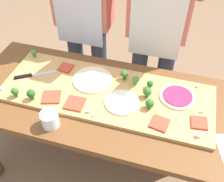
# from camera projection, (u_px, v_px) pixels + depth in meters

# --- Properties ---
(ground_plane) EXTENTS (8.00, 8.00, 0.00)m
(ground_plane) POSITION_uv_depth(u_px,v_px,m) (105.00, 163.00, 2.09)
(ground_plane) COLOR brown
(prep_table) EXTENTS (1.67, 0.73, 0.76)m
(prep_table) POSITION_uv_depth(u_px,v_px,m) (102.00, 109.00, 1.63)
(prep_table) COLOR brown
(prep_table) RESTS_ON ground
(cutting_board) EXTENTS (1.27, 0.46, 0.02)m
(cutting_board) POSITION_uv_depth(u_px,v_px,m) (106.00, 93.00, 1.57)
(cutting_board) COLOR tan
(cutting_board) RESTS_ON prep_table
(chefs_knife) EXTENTS (0.25, 0.18, 0.02)m
(chefs_knife) POSITION_uv_depth(u_px,v_px,m) (31.00, 75.00, 1.65)
(chefs_knife) COLOR #B7BABF
(chefs_knife) RESTS_ON cutting_board
(pizza_whole_white_garlic) EXTENTS (0.20, 0.20, 0.02)m
(pizza_whole_white_garlic) POSITION_uv_depth(u_px,v_px,m) (122.00, 102.00, 1.49)
(pizza_whole_white_garlic) COLOR beige
(pizza_whole_white_garlic) RESTS_ON cutting_board
(pizza_whole_beet_magenta) EXTENTS (0.21, 0.21, 0.02)m
(pizza_whole_beet_magenta) POSITION_uv_depth(u_px,v_px,m) (178.00, 96.00, 1.52)
(pizza_whole_beet_magenta) COLOR beige
(pizza_whole_beet_magenta) RESTS_ON cutting_board
(pizza_whole_cheese_artichoke) EXTENTS (0.25, 0.25, 0.02)m
(pizza_whole_cheese_artichoke) POSITION_uv_depth(u_px,v_px,m) (92.00, 79.00, 1.62)
(pizza_whole_cheese_artichoke) COLOR beige
(pizza_whole_cheese_artichoke) RESTS_ON cutting_board
(pizza_slice_center) EXTENTS (0.13, 0.13, 0.01)m
(pizza_slice_center) POSITION_uv_depth(u_px,v_px,m) (52.00, 97.00, 1.52)
(pizza_slice_center) COLOR #BC3D28
(pizza_slice_center) RESTS_ON cutting_board
(pizza_slice_far_left) EXTENTS (0.09, 0.09, 0.01)m
(pizza_slice_far_left) POSITION_uv_depth(u_px,v_px,m) (199.00, 123.00, 1.38)
(pizza_slice_far_left) COLOR #BC3D28
(pizza_slice_far_left) RESTS_ON cutting_board
(pizza_slice_near_left) EXTENTS (0.11, 0.11, 0.01)m
(pizza_slice_near_left) POSITION_uv_depth(u_px,v_px,m) (75.00, 103.00, 1.48)
(pizza_slice_near_left) COLOR #BC3D28
(pizza_slice_near_left) RESTS_ON cutting_board
(pizza_slice_far_right) EXTENTS (0.11, 0.11, 0.01)m
(pizza_slice_far_right) POSITION_uv_depth(u_px,v_px,m) (160.00, 123.00, 1.38)
(pizza_slice_far_right) COLOR #BC3D28
(pizza_slice_far_right) RESTS_ON cutting_board
(pizza_slice_near_right) EXTENTS (0.09, 0.09, 0.01)m
(pizza_slice_near_right) POSITION_uv_depth(u_px,v_px,m) (66.00, 68.00, 1.71)
(pizza_slice_near_right) COLOR #BC3D28
(pizza_slice_near_right) RESTS_ON cutting_board
(broccoli_floret_center_left) EXTENTS (0.05, 0.05, 0.07)m
(broccoli_floret_center_left) POSITION_uv_depth(u_px,v_px,m) (147.00, 92.00, 1.50)
(broccoli_floret_center_left) COLOR #366618
(broccoli_floret_center_left) RESTS_ON cutting_board
(broccoli_floret_back_left) EXTENTS (0.04, 0.04, 0.07)m
(broccoli_floret_back_left) POSITION_uv_depth(u_px,v_px,m) (15.00, 92.00, 1.50)
(broccoli_floret_back_left) COLOR #366618
(broccoli_floret_back_left) RESTS_ON cutting_board
(broccoli_floret_back_mid) EXTENTS (0.04, 0.04, 0.05)m
(broccoli_floret_back_mid) POSITION_uv_depth(u_px,v_px,m) (150.00, 84.00, 1.56)
(broccoli_floret_back_mid) COLOR #2C5915
(broccoli_floret_back_mid) RESTS_ON cutting_board
(broccoli_floret_front_mid) EXTENTS (0.04, 0.04, 0.06)m
(broccoli_floret_front_mid) POSITION_uv_depth(u_px,v_px,m) (136.00, 80.00, 1.57)
(broccoli_floret_front_mid) COLOR #487A23
(broccoli_floret_front_mid) RESTS_ON cutting_board
(broccoli_floret_front_right) EXTENTS (0.04, 0.04, 0.06)m
(broccoli_floret_front_right) POSITION_uv_depth(u_px,v_px,m) (34.00, 53.00, 1.78)
(broccoli_floret_front_right) COLOR #487A23
(broccoli_floret_front_right) RESTS_ON cutting_board
(broccoli_floret_back_right) EXTENTS (0.05, 0.05, 0.06)m
(broccoli_floret_back_right) POSITION_uv_depth(u_px,v_px,m) (124.00, 75.00, 1.61)
(broccoli_floret_back_right) COLOR #366618
(broccoli_floret_back_right) RESTS_ON cutting_board
(broccoli_floret_center_right) EXTENTS (0.05, 0.05, 0.06)m
(broccoli_floret_center_right) POSITION_uv_depth(u_px,v_px,m) (150.00, 104.00, 1.44)
(broccoli_floret_center_right) COLOR #366618
(broccoli_floret_center_right) RESTS_ON cutting_board
(broccoli_floret_front_left) EXTENTS (0.05, 0.05, 0.07)m
(broccoli_floret_front_left) POSITION_uv_depth(u_px,v_px,m) (31.00, 94.00, 1.48)
(broccoli_floret_front_left) COLOR #2C5915
(broccoli_floret_front_left) RESTS_ON cutting_board
(cheese_crumble_a) EXTENTS (0.02, 0.02, 0.01)m
(cheese_crumble_a) POSITION_uv_depth(u_px,v_px,m) (202.00, 111.00, 1.44)
(cheese_crumble_a) COLOR silver
(cheese_crumble_a) RESTS_ON cutting_board
(cheese_crumble_b) EXTENTS (0.02, 0.02, 0.01)m
(cheese_crumble_b) POSITION_uv_depth(u_px,v_px,m) (94.00, 116.00, 1.42)
(cheese_crumble_b) COLOR white
(cheese_crumble_b) RESTS_ON cutting_board
(cheese_crumble_c) EXTENTS (0.03, 0.03, 0.02)m
(cheese_crumble_c) POSITION_uv_depth(u_px,v_px,m) (89.00, 111.00, 1.44)
(cheese_crumble_c) COLOR silver
(cheese_crumble_c) RESTS_ON cutting_board
(cheese_crumble_d) EXTENTS (0.02, 0.02, 0.02)m
(cheese_crumble_d) POSITION_uv_depth(u_px,v_px,m) (198.00, 86.00, 1.58)
(cheese_crumble_d) COLOR silver
(cheese_crumble_d) RESTS_ON cutting_board
(cheese_crumble_e) EXTENTS (0.03, 0.03, 0.02)m
(cheese_crumble_e) POSITION_uv_depth(u_px,v_px,m) (198.00, 136.00, 1.32)
(cheese_crumble_e) COLOR white
(cheese_crumble_e) RESTS_ON cutting_board
(cheese_crumble_f) EXTENTS (0.02, 0.02, 0.02)m
(cheese_crumble_f) POSITION_uv_depth(u_px,v_px,m) (2.00, 89.00, 1.56)
(cheese_crumble_f) COLOR white
(cheese_crumble_f) RESTS_ON cutting_board
(flour_cup) EXTENTS (0.10, 0.10, 0.09)m
(flour_cup) POSITION_uv_depth(u_px,v_px,m) (50.00, 120.00, 1.38)
(flour_cup) COLOR white
(flour_cup) RESTS_ON prep_table
(cook_left) EXTENTS (0.54, 0.39, 1.67)m
(cook_left) POSITION_uv_depth(u_px,v_px,m) (83.00, 11.00, 1.83)
(cook_left) COLOR #333847
(cook_left) RESTS_ON ground
(cook_right) EXTENTS (0.54, 0.39, 1.67)m
(cook_right) POSITION_uv_depth(u_px,v_px,m) (158.00, 22.00, 1.72)
(cook_right) COLOR #333847
(cook_right) RESTS_ON ground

